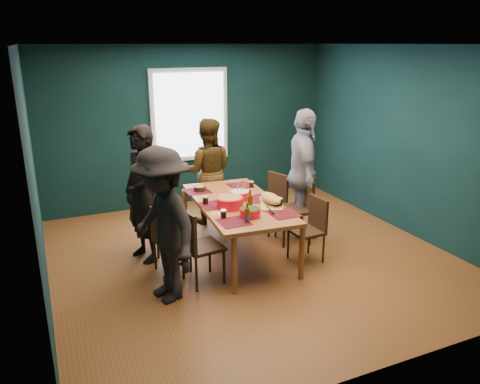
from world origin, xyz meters
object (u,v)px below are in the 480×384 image
at_px(person_back, 208,171).
at_px(bowl_dumpling, 240,195).
at_px(chair_right_near, 312,224).
at_px(chair_right_mid, 300,202).
at_px(person_right, 303,174).
at_px(cutting_board, 271,200).
at_px(person_near_left, 163,226).
at_px(chair_right_far, 273,198).
at_px(chair_left_far, 162,211).
at_px(dining_table, 237,207).
at_px(bowl_salad, 230,202).
at_px(person_far_left, 142,194).
at_px(chair_left_near, 196,241).
at_px(bowl_herbs, 250,212).
at_px(chair_left_mid, 166,236).

xyz_separation_m(person_back, bowl_dumpling, (-0.01, -1.25, -0.01)).
bearing_deg(person_back, chair_right_near, 134.37).
bearing_deg(chair_right_mid, person_right, 61.98).
bearing_deg(cutting_board, person_near_left, -141.04).
distance_m(chair_right_far, person_near_left, 2.42).
relative_size(chair_right_far, cutting_board, 1.28).
bearing_deg(bowl_dumpling, person_back, 89.58).
bearing_deg(cutting_board, chair_left_far, 170.78).
distance_m(dining_table, cutting_board, 0.46).
distance_m(dining_table, bowl_salad, 0.29).
relative_size(chair_left_far, person_right, 0.54).
height_order(chair_right_mid, person_near_left, person_near_left).
relative_size(person_far_left, person_near_left, 1.03).
distance_m(dining_table, chair_right_mid, 1.01).
bearing_deg(person_back, chair_left_near, 88.18).
relative_size(person_back, person_right, 0.88).
bearing_deg(person_far_left, bowl_salad, 41.91).
distance_m(chair_left_far, bowl_herbs, 1.36).
bearing_deg(chair_right_near, chair_right_mid, 70.84).
distance_m(chair_right_mid, person_near_left, 2.31).
distance_m(bowl_dumpling, cutting_board, 0.45).
bearing_deg(bowl_herbs, chair_right_far, 51.45).
relative_size(chair_right_far, person_near_left, 0.50).
distance_m(person_back, person_right, 1.51).
distance_m(chair_right_far, person_right, 0.62).
relative_size(chair_left_far, chair_left_near, 1.09).
xyz_separation_m(dining_table, chair_left_near, (-0.75, -0.51, -0.14)).
distance_m(chair_left_mid, cutting_board, 1.39).
distance_m(dining_table, person_back, 1.34).
bearing_deg(chair_left_near, person_right, 15.01).
relative_size(chair_left_far, bowl_dumpling, 3.71).
relative_size(person_far_left, person_back, 1.08).
distance_m(person_near_left, bowl_salad, 1.11).
height_order(chair_right_near, person_near_left, person_near_left).
bearing_deg(chair_right_far, person_back, 119.37).
relative_size(person_back, bowl_salad, 4.90).
relative_size(bowl_dumpling, bowl_herbs, 1.11).
bearing_deg(bowl_herbs, person_right, 34.00).
height_order(chair_left_far, chair_left_near, chair_left_far).
relative_size(chair_left_far, chair_right_mid, 1.02).
bearing_deg(dining_table, chair_left_mid, -169.52).
distance_m(chair_left_far, person_far_left, 0.41).
distance_m(dining_table, chair_left_near, 0.92).
xyz_separation_m(dining_table, person_near_left, (-1.16, -0.68, 0.18)).
bearing_deg(chair_left_near, chair_right_far, 27.78).
height_order(dining_table, person_far_left, person_far_left).
xyz_separation_m(chair_left_far, chair_right_mid, (1.87, -0.43, -0.01)).
bearing_deg(person_back, dining_table, 108.95).
bearing_deg(person_near_left, dining_table, 107.53).
xyz_separation_m(dining_table, chair_left_far, (-0.88, 0.52, -0.09)).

